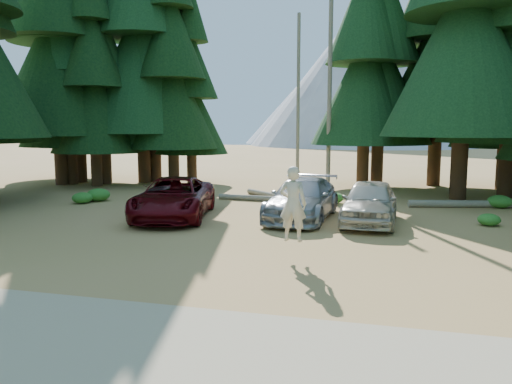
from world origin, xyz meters
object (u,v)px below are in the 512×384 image
(silver_minivan_center, at_px, (303,199))
(silver_minivan_right, at_px, (370,202))
(log_right, at_px, (467,204))
(log_left, at_px, (255,198))
(log_mid, at_px, (267,195))
(frisbee_player, at_px, (293,204))
(red_pickup, at_px, (174,198))

(silver_minivan_center, xyz_separation_m, silver_minivan_right, (2.50, -0.29, 0.02))
(silver_minivan_right, bearing_deg, log_right, 51.86)
(log_left, xyz_separation_m, log_mid, (0.29, 1.33, 0.01))
(frisbee_player, bearing_deg, silver_minivan_right, -103.48)
(red_pickup, relative_size, frisbee_player, 2.81)
(red_pickup, relative_size, log_mid, 1.69)
(silver_minivan_center, distance_m, log_mid, 6.01)
(red_pickup, bearing_deg, silver_minivan_right, -6.14)
(red_pickup, height_order, log_mid, red_pickup)
(silver_minivan_right, xyz_separation_m, log_mid, (-5.14, 5.65, -0.66))
(log_left, bearing_deg, frisbee_player, -64.83)
(log_left, distance_m, log_mid, 1.37)
(frisbee_player, bearing_deg, log_right, -114.92)
(log_left, relative_size, log_mid, 1.11)
(silver_minivan_right, relative_size, frisbee_player, 2.34)
(red_pickup, relative_size, silver_minivan_right, 1.20)
(log_right, bearing_deg, silver_minivan_right, -142.39)
(log_mid, xyz_separation_m, log_right, (9.15, -0.92, 0.03))
(silver_minivan_right, height_order, log_left, silver_minivan_right)
(red_pickup, xyz_separation_m, silver_minivan_center, (4.82, 1.06, -0.01))
(log_mid, bearing_deg, red_pickup, -67.20)
(silver_minivan_right, distance_m, log_left, 6.97)
(frisbee_player, height_order, log_mid, frisbee_player)
(silver_minivan_center, bearing_deg, frisbee_player, -79.70)
(log_left, height_order, log_right, log_right)
(silver_minivan_center, bearing_deg, log_mid, 119.77)
(silver_minivan_center, bearing_deg, log_right, 37.84)
(red_pickup, distance_m, log_mid, 6.81)
(silver_minivan_right, relative_size, log_mid, 1.41)
(frisbee_player, relative_size, log_mid, 0.60)
(red_pickup, xyz_separation_m, silver_minivan_right, (7.32, 0.77, 0.02))
(red_pickup, distance_m, silver_minivan_right, 7.36)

